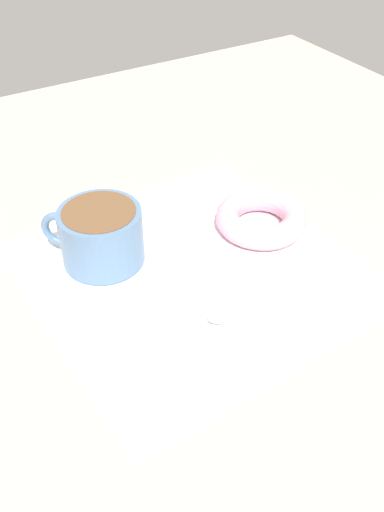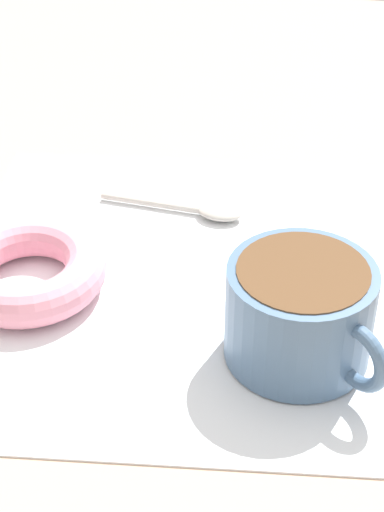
% 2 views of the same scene
% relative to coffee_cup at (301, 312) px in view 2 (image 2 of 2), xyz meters
% --- Properties ---
extents(ground_plane, '(1.20, 1.20, 0.02)m').
position_rel_coffee_cup_xyz_m(ground_plane, '(0.09, -0.08, -0.05)').
color(ground_plane, tan).
extents(napkin, '(0.37, 0.37, 0.00)m').
position_rel_coffee_cup_xyz_m(napkin, '(0.08, -0.07, -0.04)').
color(napkin, white).
rests_on(napkin, ground_plane).
extents(coffee_cup, '(0.10, 0.10, 0.07)m').
position_rel_coffee_cup_xyz_m(coffee_cup, '(0.00, 0.00, 0.00)').
color(coffee_cup, slate).
rests_on(coffee_cup, napkin).
extents(donut, '(0.11, 0.11, 0.03)m').
position_rel_coffee_cup_xyz_m(donut, '(0.19, -0.04, -0.02)').
color(donut, pink).
rests_on(donut, napkin).
extents(spoon, '(0.12, 0.03, 0.01)m').
position_rel_coffee_cup_xyz_m(spoon, '(0.08, -0.16, -0.03)').
color(spoon, '#B7B2A8').
rests_on(spoon, napkin).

